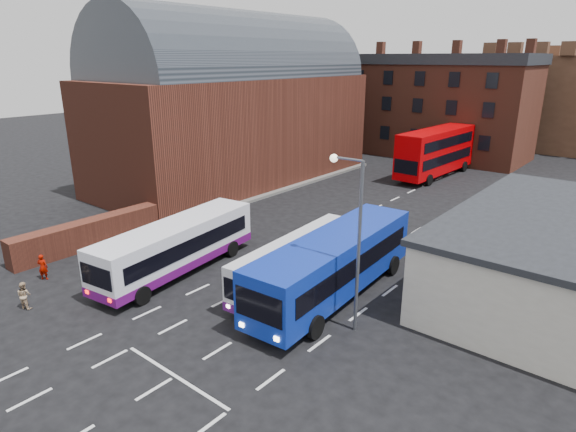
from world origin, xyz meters
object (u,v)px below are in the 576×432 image
Objects in this scene: bus_red_double at (436,152)px; bus_white_inbound at (300,260)px; pedestrian_red at (43,267)px; bus_white_outbound at (177,244)px; pedestrian_beige at (24,295)px; bus_blue at (334,261)px; street_lamp at (354,230)px.

bus_white_inbound is at bearing 102.32° from bus_red_double.
pedestrian_red is (-11.56, -8.36, -0.82)m from bus_white_inbound.
bus_white_outbound reaches higher than bus_white_inbound.
bus_red_double is 37.79m from pedestrian_red.
bus_white_inbound is 14.29m from pedestrian_red.
pedestrian_beige is at bearing 86.76° from bus_red_double.
street_lamp reaches higher than bus_blue.
bus_white_outbound is at bearing -168.59° from pedestrian_red.
pedestrian_red is (-13.60, -8.58, -1.21)m from bus_blue.
bus_blue is (8.61, 3.17, 0.21)m from bus_white_outbound.
bus_white_outbound is at bearing 89.65° from bus_red_double.
bus_red_double is at bearing -79.99° from bus_blue.
bus_white_outbound is 7.42m from pedestrian_red.
bus_red_double is 39.50m from pedestrian_beige.
bus_white_outbound is 7.95m from pedestrian_beige.
pedestrian_red is (-4.98, -5.41, -0.99)m from bus_white_outbound.
bus_red_double is at bearing 79.09° from bus_white_outbound.
bus_red_double is (-4.80, 28.77, 1.02)m from bus_white_inbound.
bus_blue is at bearing 137.97° from street_lamp.
bus_red_double is 32.06m from street_lamp.
bus_white_inbound reaches higher than pedestrian_beige.
street_lamp is at bearing -167.40° from pedestrian_beige.
pedestrian_red is at bearing 28.79° from bus_blue.
bus_white_inbound is at bearing 16.48° from bus_white_outbound.
pedestrian_red is at bearing -157.85° from street_lamp.
bus_blue is 8.72× the size of pedestrian_beige.
bus_white_inbound is (6.58, 2.95, -0.17)m from bus_white_outbound.
pedestrian_beige is (2.57, -2.10, -0.04)m from pedestrian_red.
pedestrian_beige is (-13.35, -8.58, -4.08)m from street_lamp.
bus_blue is at bearing 12.49° from bus_white_outbound.
bus_white_inbound is 0.80× the size of bus_red_double.
pedestrian_red is at bearing -59.33° from pedestrian_beige.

